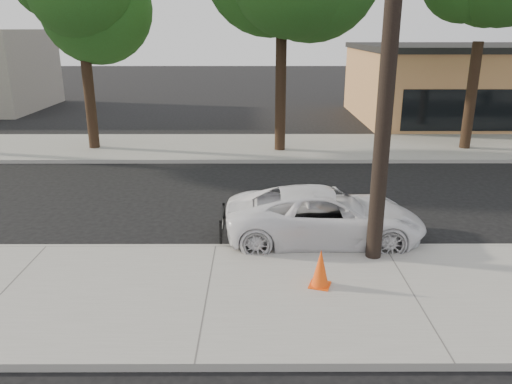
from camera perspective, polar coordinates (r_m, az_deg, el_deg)
ground at (r=13.91m, az=-3.98°, el=-3.10°), size 120.00×120.00×0.00m
near_sidewalk at (r=10.00m, az=-5.57°, el=-11.66°), size 90.00×4.40×0.15m
far_sidewalk at (r=22.02m, az=-2.59°, el=5.13°), size 90.00×5.00×0.15m
curb_near at (r=11.95m, az=-4.63°, el=-6.41°), size 90.00×0.12×0.16m
utility_pole at (r=10.59m, az=15.04°, el=15.75°), size 1.40×0.34×9.00m
police_cruiser at (r=12.36m, az=7.85°, el=-2.69°), size 4.84×2.24×1.34m
traffic_cone at (r=10.04m, az=7.38°, el=-8.66°), size 0.51×0.51×0.78m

